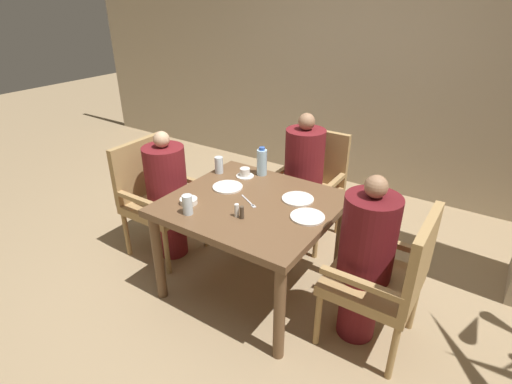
# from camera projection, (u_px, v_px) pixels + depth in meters

# --- Properties ---
(ground_plane) EXTENTS (16.00, 16.00, 0.00)m
(ground_plane) POSITION_uv_depth(u_px,v_px,m) (252.00, 286.00, 3.02)
(ground_plane) COLOR #9E8460
(wall_back) EXTENTS (8.00, 0.06, 2.80)m
(wall_back) POSITION_uv_depth(u_px,v_px,m) (373.00, 57.00, 4.01)
(wall_back) COLOR tan
(wall_back) RESTS_ON ground_plane
(dining_table) EXTENTS (1.10, 1.01, 0.73)m
(dining_table) POSITION_uv_depth(u_px,v_px,m) (252.00, 214.00, 2.73)
(dining_table) COLOR brown
(dining_table) RESTS_ON ground_plane
(chair_left_side) EXTENTS (0.52, 0.52, 0.94)m
(chair_left_side) POSITION_uv_depth(u_px,v_px,m) (155.00, 194.00, 3.25)
(chair_left_side) COLOR #A88451
(chair_left_side) RESTS_ON ground_plane
(diner_in_left_chair) EXTENTS (0.32, 0.32, 1.07)m
(diner_in_left_chair) POSITION_uv_depth(u_px,v_px,m) (168.00, 194.00, 3.17)
(diner_in_left_chair) COLOR maroon
(diner_in_left_chair) RESTS_ON ground_plane
(chair_far_side) EXTENTS (0.52, 0.52, 0.94)m
(chair_far_side) POSITION_uv_depth(u_px,v_px,m) (310.00, 182.00, 3.46)
(chair_far_side) COLOR #A88451
(chair_far_side) RESTS_ON ground_plane
(diner_in_far_chair) EXTENTS (0.32, 0.32, 1.15)m
(diner_in_far_chair) POSITION_uv_depth(u_px,v_px,m) (303.00, 179.00, 3.32)
(diner_in_far_chair) COLOR maroon
(diner_in_far_chair) RESTS_ON ground_plane
(chair_right_side) EXTENTS (0.52, 0.52, 0.94)m
(chair_right_side) POSITION_uv_depth(u_px,v_px,m) (388.00, 276.00, 2.32)
(chair_right_side) COLOR #A88451
(chair_right_side) RESTS_ON ground_plane
(diner_in_right_chair) EXTENTS (0.32, 0.32, 1.12)m
(diner_in_right_chair) POSITION_uv_depth(u_px,v_px,m) (365.00, 259.00, 2.36)
(diner_in_right_chair) COLOR #5B1419
(diner_in_right_chair) RESTS_ON ground_plane
(plate_main_left) EXTENTS (0.22, 0.22, 0.01)m
(plate_main_left) POSITION_uv_depth(u_px,v_px,m) (298.00, 199.00, 2.71)
(plate_main_left) COLOR white
(plate_main_left) RESTS_ON dining_table
(plate_main_right) EXTENTS (0.22, 0.22, 0.01)m
(plate_main_right) POSITION_uv_depth(u_px,v_px,m) (228.00, 187.00, 2.87)
(plate_main_right) COLOR white
(plate_main_right) RESTS_ON dining_table
(plate_dessert_center) EXTENTS (0.22, 0.22, 0.01)m
(plate_dessert_center) POSITION_uv_depth(u_px,v_px,m) (307.00, 217.00, 2.50)
(plate_dessert_center) COLOR white
(plate_dessert_center) RESTS_ON dining_table
(teacup_with_saucer) EXTENTS (0.14, 0.14, 0.07)m
(teacup_with_saucer) POSITION_uv_depth(u_px,v_px,m) (245.00, 173.00, 3.04)
(teacup_with_saucer) COLOR white
(teacup_with_saucer) RESTS_ON dining_table
(bowl_small) EXTENTS (0.12, 0.12, 0.04)m
(bowl_small) POSITION_uv_depth(u_px,v_px,m) (189.00, 201.00, 2.66)
(bowl_small) COLOR white
(bowl_small) RESTS_ON dining_table
(water_bottle) EXTENTS (0.08, 0.08, 0.22)m
(water_bottle) POSITION_uv_depth(u_px,v_px,m) (262.00, 162.00, 3.04)
(water_bottle) COLOR #A3C6DB
(water_bottle) RESTS_ON dining_table
(glass_tall_near) EXTENTS (0.06, 0.06, 0.13)m
(glass_tall_near) POSITION_uv_depth(u_px,v_px,m) (219.00, 165.00, 3.09)
(glass_tall_near) COLOR silver
(glass_tall_near) RESTS_ON dining_table
(glass_tall_mid) EXTENTS (0.06, 0.06, 0.13)m
(glass_tall_mid) POSITION_uv_depth(u_px,v_px,m) (187.00, 205.00, 2.51)
(glass_tall_mid) COLOR silver
(glass_tall_mid) RESTS_ON dining_table
(salt_shaker) EXTENTS (0.03, 0.03, 0.09)m
(salt_shaker) POSITION_uv_depth(u_px,v_px,m) (237.00, 210.00, 2.49)
(salt_shaker) COLOR white
(salt_shaker) RESTS_ON dining_table
(pepper_shaker) EXTENTS (0.03, 0.03, 0.08)m
(pepper_shaker) POSITION_uv_depth(u_px,v_px,m) (242.00, 212.00, 2.47)
(pepper_shaker) COLOR #4C3D2D
(pepper_shaker) RESTS_ON dining_table
(fork_beside_plate) EXTENTS (0.18, 0.11, 0.00)m
(fork_beside_plate) POSITION_uv_depth(u_px,v_px,m) (250.00, 202.00, 2.67)
(fork_beside_plate) COLOR silver
(fork_beside_plate) RESTS_ON dining_table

